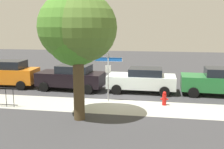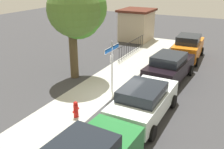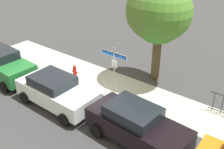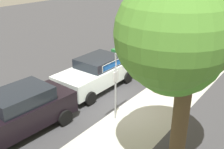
% 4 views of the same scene
% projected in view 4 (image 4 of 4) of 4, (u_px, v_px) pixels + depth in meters
% --- Properties ---
extents(ground_plane, '(60.00, 60.00, 0.00)m').
position_uv_depth(ground_plane, '(115.00, 110.00, 11.69)').
color(ground_plane, '#38383A').
extents(sidewalk_strip, '(24.00, 2.60, 0.00)m').
position_uv_depth(sidewalk_strip, '(112.00, 144.00, 9.50)').
color(sidewalk_strip, '#ACAEA3').
rests_on(sidewalk_strip, ground_plane).
extents(street_sign, '(1.60, 0.07, 2.86)m').
position_uv_depth(street_sign, '(116.00, 75.00, 10.28)').
color(street_sign, '#9EA0A5').
rests_on(street_sign, ground_plane).
extents(shade_tree, '(3.66, 3.17, 5.82)m').
position_uv_depth(shade_tree, '(176.00, 37.00, 7.24)').
color(shade_tree, '#4C3D26').
rests_on(shade_tree, ground_plane).
extents(car_green, '(4.59, 2.24, 1.75)m').
position_uv_depth(car_green, '(145.00, 49.00, 16.93)').
color(car_green, '#227033').
rests_on(car_green, ground_plane).
extents(car_white, '(4.44, 2.15, 1.61)m').
position_uv_depth(car_white, '(96.00, 72.00, 13.45)').
color(car_white, white).
rests_on(car_white, ground_plane).
extents(car_black, '(4.61, 2.28, 1.71)m').
position_uv_depth(car_black, '(17.00, 113.00, 9.81)').
color(car_black, black).
rests_on(car_black, ground_plane).
extents(fire_hydrant, '(0.42, 0.22, 0.78)m').
position_uv_depth(fire_hydrant, '(156.00, 85.00, 13.13)').
color(fire_hydrant, red).
rests_on(fire_hydrant, ground_plane).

